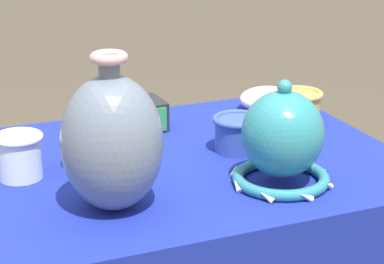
# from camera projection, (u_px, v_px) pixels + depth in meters

# --- Properties ---
(display_table) EXTENTS (0.91, 0.69, 0.69)m
(display_table) POSITION_uv_depth(u_px,v_px,m) (179.00, 200.00, 1.56)
(display_table) COLOR brown
(display_table) RESTS_ON ground_plane
(vase_tall_bulbous) EXTENTS (0.18, 0.18, 0.28)m
(vase_tall_bulbous) POSITION_uv_depth(u_px,v_px,m) (112.00, 142.00, 1.29)
(vase_tall_bulbous) COLOR slate
(vase_tall_bulbous) RESTS_ON display_table
(vase_dome_bell) EXTENTS (0.20, 0.20, 0.21)m
(vase_dome_bell) POSITION_uv_depth(u_px,v_px,m) (282.00, 141.00, 1.40)
(vase_dome_bell) COLOR teal
(vase_dome_bell) RESTS_ON display_table
(mosaic_tile_box) EXTENTS (0.15, 0.11, 0.07)m
(mosaic_tile_box) POSITION_uv_depth(u_px,v_px,m) (131.00, 116.00, 1.71)
(mosaic_tile_box) COLOR #232328
(mosaic_tile_box) RESTS_ON display_table
(cup_wide_celadon) EXTENTS (0.11, 0.11, 0.08)m
(cup_wide_celadon) POSITION_uv_depth(u_px,v_px,m) (91.00, 148.00, 1.49)
(cup_wide_celadon) COLOR #A8CCB7
(cup_wide_celadon) RESTS_ON display_table
(bowl_shallow_ivory) EXTENTS (0.14, 0.14, 0.06)m
(bowl_shallow_ivory) POSITION_uv_depth(u_px,v_px,m) (268.00, 100.00, 1.85)
(bowl_shallow_ivory) COLOR white
(bowl_shallow_ivory) RESTS_ON display_table
(cup_wide_ochre) EXTENTS (0.11, 0.11, 0.09)m
(cup_wide_ochre) POSITION_uv_depth(u_px,v_px,m) (299.00, 109.00, 1.71)
(cup_wide_ochre) COLOR gold
(cup_wide_ochre) RESTS_ON display_table
(cup_wide_cobalt) EXTENTS (0.11, 0.11, 0.08)m
(cup_wide_cobalt) POSITION_uv_depth(u_px,v_px,m) (237.00, 132.00, 1.59)
(cup_wide_cobalt) COLOR #3851A8
(cup_wide_cobalt) RESTS_ON display_table
(cup_wide_porcelain) EXTENTS (0.10, 0.10, 0.09)m
(cup_wide_porcelain) POSITION_uv_depth(u_px,v_px,m) (19.00, 154.00, 1.44)
(cup_wide_porcelain) COLOR white
(cup_wide_porcelain) RESTS_ON display_table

